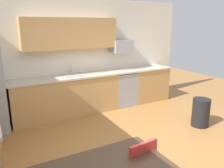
# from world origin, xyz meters

# --- Properties ---
(ground_plane) EXTENTS (12.00, 12.00, 0.00)m
(ground_plane) POSITION_xyz_m (0.00, 0.00, 0.00)
(ground_plane) COLOR #9E6B38
(wall_back) EXTENTS (5.80, 0.10, 2.70)m
(wall_back) POSITION_xyz_m (0.00, 2.65, 1.35)
(wall_back) COLOR silver
(wall_back) RESTS_ON ground
(cabinet_run_back) EXTENTS (2.48, 0.60, 0.90)m
(cabinet_run_back) POSITION_xyz_m (-0.51, 2.30, 0.45)
(cabinet_run_back) COLOR tan
(cabinet_run_back) RESTS_ON ground
(cabinet_run_back_right) EXTENTS (1.07, 0.60, 0.90)m
(cabinet_run_back_right) POSITION_xyz_m (1.87, 2.30, 0.45)
(cabinet_run_back_right) COLOR tan
(cabinet_run_back_right) RESTS_ON ground
(countertop_back) EXTENTS (4.80, 0.64, 0.04)m
(countertop_back) POSITION_xyz_m (0.00, 2.30, 0.92)
(countertop_back) COLOR beige
(countertop_back) RESTS_ON cabinet_run_back
(upper_cabinets_back) EXTENTS (2.20, 0.34, 0.70)m
(upper_cabinets_back) POSITION_xyz_m (-0.30, 2.43, 1.90)
(upper_cabinets_back) COLOR tan
(oven_range) EXTENTS (0.60, 0.60, 0.91)m
(oven_range) POSITION_xyz_m (1.03, 2.30, 0.46)
(oven_range) COLOR #999BA0
(oven_range) RESTS_ON ground
(microwave) EXTENTS (0.54, 0.36, 0.32)m
(microwave) POSITION_xyz_m (1.03, 2.40, 1.55)
(microwave) COLOR #9EA0A5
(sink_basin) EXTENTS (0.48, 0.40, 0.14)m
(sink_basin) POSITION_xyz_m (-0.30, 2.30, 0.88)
(sink_basin) COLOR #A5A8AD
(sink_basin) RESTS_ON countertop_back
(sink_faucet) EXTENTS (0.02, 0.02, 0.24)m
(sink_faucet) POSITION_xyz_m (-0.30, 2.48, 1.04)
(sink_faucet) COLOR #B2B5BA
(sink_faucet) RESTS_ON countertop_back
(trash_bin) EXTENTS (0.36, 0.36, 0.60)m
(trash_bin) POSITION_xyz_m (1.79, 0.36, 0.30)
(trash_bin) COLOR black
(trash_bin) RESTS_ON ground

